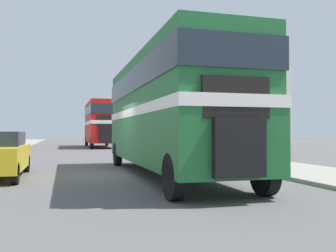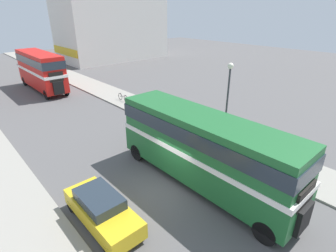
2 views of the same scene
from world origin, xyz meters
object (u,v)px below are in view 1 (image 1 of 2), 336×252
(double_decker_bus, at_px, (168,106))
(street_lamp, at_px, (250,73))
(bicycle_on_pavement, at_px, (174,145))
(bus_distant, at_px, (100,121))
(pedestrian_walking, at_px, (235,142))

(double_decker_bus, relative_size, street_lamp, 1.86)
(double_decker_bus, height_order, bicycle_on_pavement, double_decker_bus)
(double_decker_bus, relative_size, bus_distant, 1.11)
(bus_distant, bearing_deg, street_lamp, -80.53)
(pedestrian_walking, bearing_deg, bicycle_on_pavement, 92.81)
(double_decker_bus, distance_m, pedestrian_walking, 7.44)
(bus_distant, bearing_deg, double_decker_bus, -90.01)
(double_decker_bus, bearing_deg, bus_distant, 89.99)
(street_lamp, bearing_deg, bicycle_on_pavement, 87.14)
(double_decker_bus, distance_m, street_lamp, 4.47)
(bus_distant, xyz_separation_m, pedestrian_walking, (5.06, -19.71, -1.60))
(double_decker_bus, height_order, street_lamp, street_lamp)
(double_decker_bus, height_order, bus_distant, bus_distant)
(street_lamp, bearing_deg, pedestrian_walking, 73.34)
(double_decker_bus, bearing_deg, bicycle_on_pavement, 72.80)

